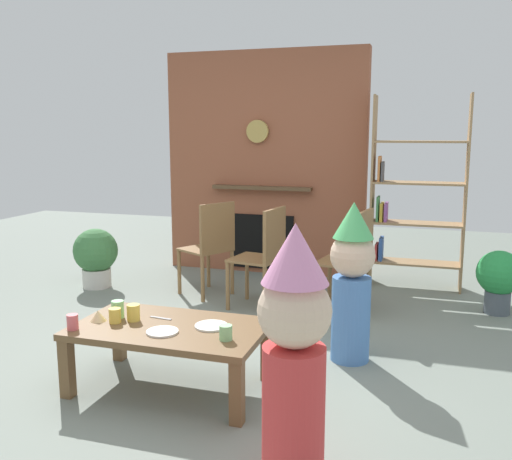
{
  "coord_description": "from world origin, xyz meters",
  "views": [
    {
      "loc": [
        1.3,
        -3.3,
        1.54
      ],
      "look_at": [
        0.15,
        0.4,
        0.86
      ],
      "focal_mm": 39.28,
      "sensor_mm": 36.0,
      "label": 1
    }
  ],
  "objects": [
    {
      "name": "ground_plane",
      "position": [
        0.0,
        0.0,
        0.0
      ],
      "size": [
        12.0,
        12.0,
        0.0
      ],
      "primitive_type": "plane",
      "color": "gray"
    },
    {
      "name": "brick_fireplace_feature",
      "position": [
        -0.43,
        2.6,
        1.19
      ],
      "size": [
        2.2,
        0.28,
        2.4
      ],
      "color": "#935138",
      "rests_on": "ground_plane"
    },
    {
      "name": "bookshelf",
      "position": [
        1.14,
        2.4,
        0.88
      ],
      "size": [
        0.9,
        0.28,
        1.9
      ],
      "color": "#9E7A51",
      "rests_on": "ground_plane"
    },
    {
      "name": "coffee_table",
      "position": [
        -0.15,
        -0.39,
        0.34
      ],
      "size": [
        1.15,
        0.67,
        0.4
      ],
      "color": "brown",
      "rests_on": "ground_plane"
    },
    {
      "name": "paper_cup_near_left",
      "position": [
        -0.66,
        -0.62,
        0.44
      ],
      "size": [
        0.07,
        0.07,
        0.09
      ],
      "primitive_type": "cylinder",
      "color": "#E5666B",
      "rests_on": "coffee_table"
    },
    {
      "name": "paper_cup_near_right",
      "position": [
        -0.4,
        -0.37,
        0.45
      ],
      "size": [
        0.08,
        0.08,
        0.1
      ],
      "primitive_type": "cylinder",
      "color": "#F2CC4C",
      "rests_on": "coffee_table"
    },
    {
      "name": "paper_cup_center",
      "position": [
        0.26,
        -0.51,
        0.44
      ],
      "size": [
        0.07,
        0.07,
        0.09
      ],
      "primitive_type": "cylinder",
      "color": "#8CD18C",
      "rests_on": "coffee_table"
    },
    {
      "name": "paper_cup_far_left",
      "position": [
        -0.52,
        -0.35,
        0.45
      ],
      "size": [
        0.08,
        0.08,
        0.11
      ],
      "primitive_type": "cylinder",
      "color": "#8CD18C",
      "rests_on": "coffee_table"
    },
    {
      "name": "paper_cup_far_right",
      "position": [
        -0.49,
        -0.44,
        0.44
      ],
      "size": [
        0.07,
        0.07,
        0.09
      ],
      "primitive_type": "cylinder",
      "color": "#F2CC4C",
      "rests_on": "coffee_table"
    },
    {
      "name": "paper_plate_front",
      "position": [
        -0.13,
        -0.51,
        0.4
      ],
      "size": [
        0.19,
        0.19,
        0.01
      ],
      "primitive_type": "cylinder",
      "color": "white",
      "rests_on": "coffee_table"
    },
    {
      "name": "paper_plate_rear",
      "position": [
        0.1,
        -0.33,
        0.4
      ],
      "size": [
        0.2,
        0.2,
        0.01
      ],
      "primitive_type": "cylinder",
      "color": "white",
      "rests_on": "coffee_table"
    },
    {
      "name": "birthday_cake_slice",
      "position": [
        -0.6,
        -0.44,
        0.43
      ],
      "size": [
        0.1,
        0.1,
        0.07
      ],
      "primitive_type": "cone",
      "color": "#EAC68C",
      "rests_on": "coffee_table"
    },
    {
      "name": "table_fork",
      "position": [
        -0.26,
        -0.29,
        0.4
      ],
      "size": [
        0.15,
        0.03,
        0.01
      ],
      "primitive_type": "cube",
      "rotation": [
        0.0,
        0.0,
        3.04
      ],
      "color": "silver",
      "rests_on": "coffee_table"
    },
    {
      "name": "child_with_cone_hat",
      "position": [
        0.78,
        -1.06,
        0.62
      ],
      "size": [
        0.32,
        0.32,
        1.17
      ],
      "rotation": [
        0.0,
        0.0,
        2.52
      ],
      "color": "#D13838",
      "rests_on": "ground_plane"
    },
    {
      "name": "child_in_pink",
      "position": [
        0.83,
        0.37,
        0.58
      ],
      "size": [
        0.3,
        0.3,
        1.09
      ],
      "rotation": [
        0.0,
        0.0,
        -2.48
      ],
      "color": "#4C7FC6",
      "rests_on": "ground_plane"
    },
    {
      "name": "dining_chair_left",
      "position": [
        -0.63,
        1.5,
        0.51
      ],
      "size": [
        0.54,
        0.54,
        0.9
      ],
      "rotation": [
        0.0,
        0.0,
        2.64
      ],
      "color": "olive",
      "rests_on": "ground_plane"
    },
    {
      "name": "dining_chair_middle",
      "position": [
        -0.04,
        1.27,
        0.51
      ],
      "size": [
        0.46,
        0.46,
        0.9
      ],
      "rotation": [
        0.0,
        0.0,
        2.97
      ],
      "color": "olive",
      "rests_on": "ground_plane"
    },
    {
      "name": "dining_chair_right",
      "position": [
        0.71,
        1.38,
        0.51
      ],
      "size": [
        0.47,
        0.47,
        0.9
      ],
      "rotation": [
        0.0,
        0.0,
        2.96
      ],
      "color": "olive",
      "rests_on": "ground_plane"
    },
    {
      "name": "potted_plant_tall",
      "position": [
        1.91,
        1.75,
        0.32
      ],
      "size": [
        0.38,
        0.38,
        0.55
      ],
      "color": "#4C5660",
      "rests_on": "ground_plane"
    },
    {
      "name": "potted_plant_short",
      "position": [
        -1.86,
        1.45,
        0.33
      ],
      "size": [
        0.44,
        0.44,
        0.59
      ],
      "color": "beige",
      "rests_on": "ground_plane"
    }
  ]
}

